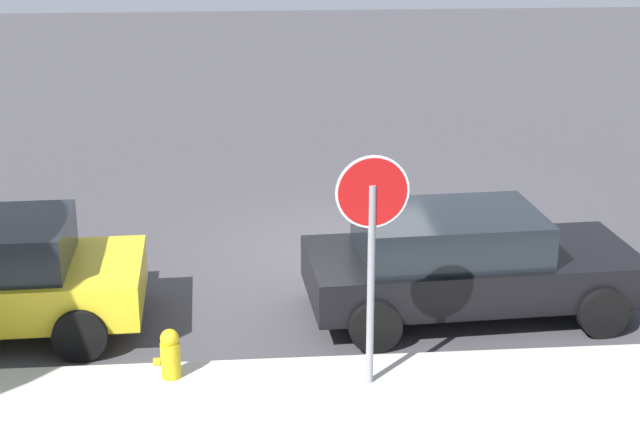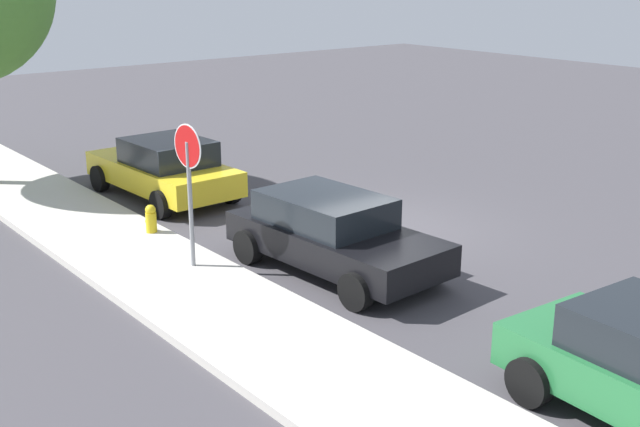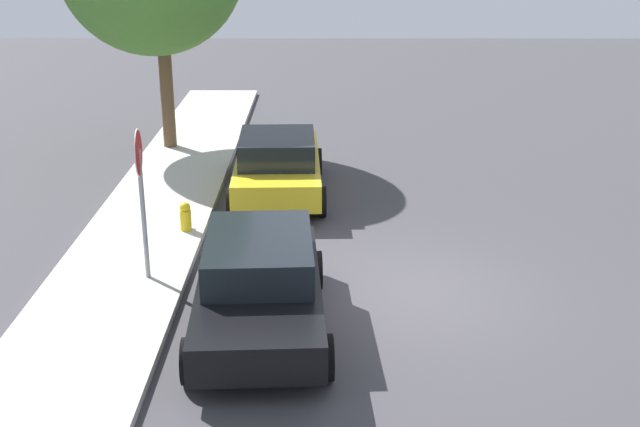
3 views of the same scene
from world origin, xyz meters
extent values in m
plane|color=#423F44|center=(0.00, 0.00, 0.00)|extent=(60.00, 60.00, 0.00)
cube|color=beige|center=(0.00, 4.91, 0.07)|extent=(32.00, 2.37, 0.14)
cylinder|color=gray|center=(0.33, 4.37, 1.20)|extent=(0.08, 0.08, 2.40)
cylinder|color=white|center=(0.33, 4.37, 2.33)|extent=(0.78, 0.08, 0.78)
cylinder|color=red|center=(0.33, 4.37, 2.33)|extent=(0.73, 0.09, 0.73)
cube|color=black|center=(-1.26, 2.35, 0.58)|extent=(4.30, 2.04, 0.55)
cube|color=black|center=(-0.96, 2.37, 1.12)|extent=(2.37, 1.71, 0.54)
cylinder|color=black|center=(-2.64, 1.37, 0.32)|extent=(0.65, 0.25, 0.64)
cylinder|color=black|center=(-2.74, 3.18, 0.32)|extent=(0.65, 0.25, 0.64)
cylinder|color=black|center=(0.22, 1.53, 0.32)|extent=(0.65, 0.25, 0.64)
cylinder|color=black|center=(0.12, 3.33, 0.32)|extent=(0.65, 0.25, 0.64)
cube|color=yellow|center=(5.11, 2.41, 0.59)|extent=(4.40, 1.98, 0.57)
cube|color=black|center=(4.80, 2.40, 1.16)|extent=(2.04, 1.68, 0.57)
cylinder|color=black|center=(6.56, 3.38, 0.32)|extent=(0.65, 0.24, 0.64)
cylinder|color=black|center=(6.62, 1.54, 0.32)|extent=(0.65, 0.24, 0.64)
cylinder|color=black|center=(3.60, 3.28, 0.32)|extent=(0.65, 0.24, 0.64)
cylinder|color=black|center=(3.66, 1.45, 0.32)|extent=(0.65, 0.24, 0.64)
cylinder|color=brown|center=(8.65, 5.48, 1.75)|extent=(0.34, 0.34, 3.50)
cylinder|color=gold|center=(2.50, 4.08, 0.28)|extent=(0.22, 0.22, 0.55)
sphere|color=gold|center=(2.50, 4.08, 0.61)|extent=(0.21, 0.21, 0.21)
cylinder|color=gold|center=(2.65, 4.08, 0.33)|extent=(0.08, 0.09, 0.09)
camera|label=1|loc=(1.67, 13.91, 5.34)|focal=55.00mm
camera|label=2|loc=(-11.64, 11.04, 5.30)|focal=45.00mm
camera|label=3|loc=(-12.08, 1.41, 5.88)|focal=45.00mm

